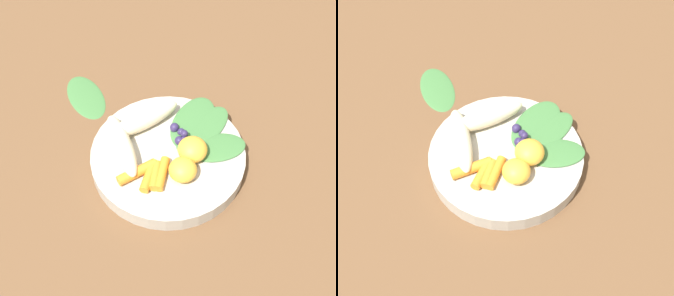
% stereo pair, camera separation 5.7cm
% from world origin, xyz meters
% --- Properties ---
extents(ground_plane, '(2.40, 2.40, 0.00)m').
position_xyz_m(ground_plane, '(0.00, 0.00, 0.00)').
color(ground_plane, brown).
extents(bowl, '(0.24, 0.24, 0.03)m').
position_xyz_m(bowl, '(0.00, 0.00, 0.01)').
color(bowl, '#B2AD9E').
rests_on(bowl, ground_plane).
extents(banana_peeled_left, '(0.08, 0.12, 0.03)m').
position_xyz_m(banana_peeled_left, '(-0.05, 0.05, 0.04)').
color(banana_peeled_left, beige).
rests_on(banana_peeled_left, bowl).
extents(banana_peeled_right, '(0.13, 0.05, 0.03)m').
position_xyz_m(banana_peeled_right, '(0.01, 0.06, 0.04)').
color(banana_peeled_right, beige).
rests_on(banana_peeled_right, bowl).
extents(orange_segment_near, '(0.04, 0.04, 0.03)m').
position_xyz_m(orange_segment_near, '(0.02, -0.03, 0.04)').
color(orange_segment_near, '#F4A833').
rests_on(orange_segment_near, bowl).
extents(orange_segment_far, '(0.04, 0.04, 0.03)m').
position_xyz_m(orange_segment_far, '(-0.01, -0.05, 0.04)').
color(orange_segment_far, '#F4A833').
rests_on(orange_segment_far, bowl).
extents(carrot_front, '(0.06, 0.03, 0.02)m').
position_xyz_m(carrot_front, '(-0.06, -0.00, 0.04)').
color(carrot_front, orange).
rests_on(carrot_front, bowl).
extents(carrot_mid_left, '(0.05, 0.04, 0.01)m').
position_xyz_m(carrot_mid_left, '(-0.05, -0.02, 0.03)').
color(carrot_mid_left, orange).
rests_on(carrot_mid_left, bowl).
extents(carrot_mid_right, '(0.04, 0.04, 0.01)m').
position_xyz_m(carrot_mid_right, '(-0.05, -0.02, 0.03)').
color(carrot_mid_right, orange).
rests_on(carrot_mid_right, bowl).
extents(carrot_rear, '(0.05, 0.04, 0.01)m').
position_xyz_m(carrot_rear, '(-0.04, -0.03, 0.03)').
color(carrot_rear, orange).
rests_on(carrot_rear, bowl).
extents(blueberry_pile, '(0.03, 0.04, 0.02)m').
position_xyz_m(blueberry_pile, '(0.03, 0.01, 0.04)').
color(blueberry_pile, '#2D234C').
rests_on(blueberry_pile, bowl).
extents(kale_leaf_left, '(0.11, 0.09, 0.01)m').
position_xyz_m(kale_leaf_left, '(0.06, -0.05, 0.03)').
color(kale_leaf_left, '#3D7038').
rests_on(kale_leaf_left, bowl).
extents(kale_leaf_right, '(0.13, 0.07, 0.01)m').
position_xyz_m(kale_leaf_right, '(0.07, -0.01, 0.03)').
color(kale_leaf_right, '#3D7038').
rests_on(kale_leaf_right, bowl).
extents(kale_leaf_rear, '(0.13, 0.10, 0.01)m').
position_xyz_m(kale_leaf_rear, '(0.07, 0.02, 0.03)').
color(kale_leaf_rear, '#3D7038').
rests_on(kale_leaf_rear, bowl).
extents(kale_leaf_stray, '(0.09, 0.13, 0.01)m').
position_xyz_m(kale_leaf_stray, '(-0.01, 0.21, 0.00)').
color(kale_leaf_stray, '#3D7038').
rests_on(kale_leaf_stray, ground_plane).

